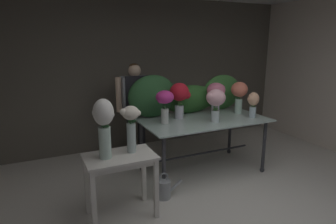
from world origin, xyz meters
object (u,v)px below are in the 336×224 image
(vase_magenta_hydrangea, at_px, (165,102))
(vase_white_roses_tall, at_px, (104,124))
(vase_crimson_lilies, at_px, (180,96))
(vase_rosy_roses, at_px, (216,94))
(display_table_glass, at_px, (203,126))
(side_table_white, at_px, (120,165))
(vase_blush_peonies, at_px, (216,100))
(vase_cream_lisianthus_tall, at_px, (131,124))
(florist, at_px, (135,102))
(vase_coral_ranunculus, at_px, (239,93))
(vase_peach_freesia, at_px, (253,103))
(watering_can, at_px, (164,189))

(vase_magenta_hydrangea, height_order, vase_white_roses_tall, vase_white_roses_tall)
(vase_crimson_lilies, relative_size, vase_rosy_roses, 1.06)
(display_table_glass, xyz_separation_m, vase_magenta_hydrangea, (-0.62, 0.00, 0.43))
(side_table_white, bearing_deg, vase_blush_peonies, 14.99)
(vase_crimson_lilies, xyz_separation_m, vase_cream_lisianthus_tall, (-0.98, -0.74, -0.12))
(florist, relative_size, vase_crimson_lilies, 3.03)
(vase_magenta_hydrangea, distance_m, vase_coral_ranunculus, 1.30)
(vase_peach_freesia, xyz_separation_m, vase_blush_peonies, (-0.66, 0.02, 0.09))
(vase_white_roses_tall, bearing_deg, vase_crimson_lilies, 31.50)
(side_table_white, height_order, vase_peach_freesia, vase_peach_freesia)
(vase_magenta_hydrangea, bearing_deg, vase_coral_ranunculus, 2.36)
(vase_magenta_hydrangea, xyz_separation_m, vase_peach_freesia, (1.33, -0.24, -0.09))
(vase_white_roses_tall, bearing_deg, vase_blush_peonies, 13.64)
(vase_peach_freesia, height_order, vase_cream_lisianthus_tall, vase_cream_lisianthus_tall)
(vase_coral_ranunculus, relative_size, watering_can, 1.41)
(florist, bearing_deg, vase_white_roses_tall, -119.66)
(florist, distance_m, vase_magenta_hydrangea, 0.87)
(vase_rosy_roses, relative_size, watering_can, 1.41)
(vase_magenta_hydrangea, bearing_deg, vase_white_roses_tall, -147.31)
(vase_crimson_lilies, relative_size, vase_blush_peonies, 1.13)
(vase_magenta_hydrangea, xyz_separation_m, vase_cream_lisianthus_tall, (-0.67, -0.58, -0.09))
(florist, height_order, vase_blush_peonies, florist)
(vase_blush_peonies, bearing_deg, watering_can, -164.07)
(vase_crimson_lilies, height_order, vase_blush_peonies, vase_crimson_lilies)
(florist, xyz_separation_m, vase_rosy_roses, (1.05, -0.72, 0.17))
(vase_cream_lisianthus_tall, bearing_deg, vase_white_roses_tall, -171.24)
(vase_peach_freesia, relative_size, vase_cream_lisianthus_tall, 0.71)
(vase_peach_freesia, height_order, vase_blush_peonies, vase_blush_peonies)
(vase_magenta_hydrangea, bearing_deg, display_table_glass, -0.21)
(florist, bearing_deg, side_table_white, -114.90)
(vase_peach_freesia, height_order, vase_white_roses_tall, vase_white_roses_tall)
(vase_peach_freesia, xyz_separation_m, vase_crimson_lilies, (-1.02, 0.41, 0.11))
(side_table_white, height_order, vase_white_roses_tall, vase_white_roses_tall)
(display_table_glass, distance_m, vase_peach_freesia, 0.83)
(vase_blush_peonies, height_order, vase_white_roses_tall, vase_white_roses_tall)
(vase_peach_freesia, xyz_separation_m, vase_cream_lisianthus_tall, (-2.00, -0.34, -0.00))
(display_table_glass, relative_size, vase_cream_lisianthus_tall, 3.47)
(side_table_white, distance_m, vase_blush_peonies, 1.63)
(vase_rosy_roses, xyz_separation_m, vase_cream_lisianthus_tall, (-1.59, -0.71, -0.10))
(display_table_glass, relative_size, florist, 1.15)
(vase_rosy_roses, bearing_deg, vase_crimson_lilies, 176.64)
(vase_cream_lisianthus_tall, bearing_deg, display_table_glass, 24.09)
(vase_white_roses_tall, relative_size, vase_cream_lisianthus_tall, 1.21)
(vase_blush_peonies, bearing_deg, vase_rosy_roses, 55.64)
(display_table_glass, height_order, vase_crimson_lilies, vase_crimson_lilies)
(display_table_glass, bearing_deg, vase_blush_peonies, -74.87)
(side_table_white, relative_size, vase_coral_ranunculus, 1.54)
(display_table_glass, bearing_deg, watering_can, -150.48)
(vase_magenta_hydrangea, height_order, vase_cream_lisianthus_tall, vase_magenta_hydrangea)
(vase_coral_ranunculus, bearing_deg, vase_white_roses_tall, -163.40)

